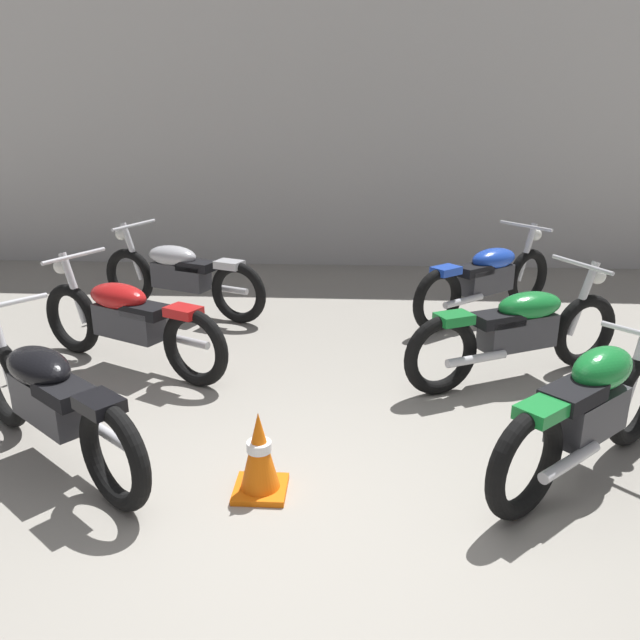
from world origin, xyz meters
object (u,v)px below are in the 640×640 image
(motorcycle_left_row_2, at_px, (180,274))
(motorcycle_right_row_1, at_px, (519,329))
(motorcycle_right_row_0, at_px, (589,410))
(traffic_cone, at_px, (259,455))
(motorcycle_left_row_0, at_px, (49,398))
(motorcycle_right_row_2, at_px, (487,278))
(motorcycle_left_row_1, at_px, (128,320))

(motorcycle_left_row_2, distance_m, motorcycle_right_row_1, 3.72)
(motorcycle_left_row_2, distance_m, motorcycle_right_row_0, 4.64)
(traffic_cone, bearing_deg, motorcycle_left_row_0, 168.40)
(motorcycle_right_row_1, bearing_deg, motorcycle_left_row_2, 153.89)
(motorcycle_right_row_0, distance_m, motorcycle_right_row_2, 3.18)
(motorcycle_left_row_0, relative_size, motorcycle_right_row_0, 1.16)
(motorcycle_left_row_1, xyz_separation_m, motorcycle_right_row_0, (3.46, -1.57, 0.01))
(traffic_cone, bearing_deg, motorcycle_left_row_1, 127.60)
(motorcycle_right_row_0, distance_m, traffic_cone, 2.05)
(motorcycle_left_row_1, relative_size, motorcycle_right_row_2, 1.15)
(motorcycle_left_row_2, height_order, motorcycle_right_row_1, same)
(motorcycle_left_row_2, height_order, traffic_cone, motorcycle_left_row_2)
(motorcycle_left_row_2, bearing_deg, motorcycle_right_row_2, 0.72)
(motorcycle_right_row_0, height_order, traffic_cone, motorcycle_right_row_0)
(motorcycle_left_row_2, relative_size, motorcycle_right_row_0, 1.34)
(motorcycle_left_row_2, distance_m, traffic_cone, 3.72)
(motorcycle_right_row_0, relative_size, traffic_cone, 2.82)
(motorcycle_left_row_0, bearing_deg, motorcycle_right_row_0, 0.29)
(motorcycle_left_row_1, bearing_deg, motorcycle_right_row_0, -24.38)
(motorcycle_right_row_1, bearing_deg, motorcycle_right_row_0, -87.11)
(motorcycle_left_row_0, distance_m, motorcycle_right_row_0, 3.42)
(motorcycle_right_row_0, xyz_separation_m, motorcycle_right_row_2, (-0.03, 3.18, -0.01))
(motorcycle_left_row_2, bearing_deg, motorcycle_left_row_1, -91.58)
(motorcycle_right_row_1, distance_m, traffic_cone, 2.66)
(motorcycle_right_row_1, xyz_separation_m, motorcycle_right_row_2, (0.05, 1.68, 0.00))
(motorcycle_right_row_0, bearing_deg, traffic_cone, -171.38)
(motorcycle_left_row_1, bearing_deg, traffic_cone, -52.40)
(motorcycle_left_row_1, height_order, motorcycle_right_row_2, same)
(motorcycle_right_row_0, bearing_deg, motorcycle_left_row_2, 137.38)
(motorcycle_left_row_0, xyz_separation_m, motorcycle_right_row_0, (3.42, 0.02, 0.01))
(motorcycle_right_row_1, height_order, traffic_cone, motorcycle_right_row_1)
(motorcycle_left_row_2, bearing_deg, motorcycle_right_row_0, -42.62)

